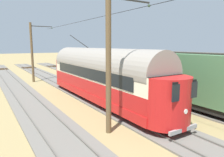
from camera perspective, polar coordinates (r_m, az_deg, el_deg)
The scene contains 10 objects.
ground_plane at distance 15.75m, azimuth -0.40°, elevation -7.60°, with size 220.00×220.00×0.00m, color #937F51.
track_streetcar_siding at distance 18.98m, azimuth 12.02°, elevation -4.73°, with size 2.80×80.00×0.18m.
track_adjacent_siding at distance 15.99m, azimuth -1.00°, elevation -7.14°, with size 2.80×80.00×0.18m.
track_third_siding at distance 14.18m, azimuth -18.75°, elevation -9.80°, with size 2.80×80.00×0.18m.
vintage_streetcar at distance 16.58m, azimuth -3.25°, elevation 1.22°, with size 2.65×16.54×5.40m.
coach_adjacent at distance 17.69m, azimuth 15.23°, elevation 1.11°, with size 2.96×13.95×3.85m.
catenary_pole_foreground at distance 27.33m, azimuth -20.93°, elevation 6.93°, with size 2.80×0.28×7.20m.
catenary_pole_mid_near at distance 10.43m, azimuth -0.63°, elevation 4.84°, with size 2.80×0.28×7.20m.
overhead_wire_run at distance 12.59m, azimuth 7.61°, elevation 18.73°, with size 2.59×39.84×0.18m.
switch_stand at distance 28.78m, azimuth -2.22°, elevation 1.49°, with size 0.50×0.30×1.24m.
Camera 1 is at (7.97, 12.80, 4.55)m, focal length 33.40 mm.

